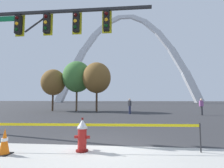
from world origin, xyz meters
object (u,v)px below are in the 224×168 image
(fire_hydrant, at_px, (82,135))
(traffic_signal_gantry, at_px, (38,37))
(pedestrian_walking_left, at_px, (130,106))
(pedestrian_standing_center, at_px, (201,107))
(traffic_cone_by_hydrant, at_px, (5,142))
(monument_arch, at_px, (126,62))

(fire_hydrant, relative_size, traffic_signal_gantry, 0.13)
(pedestrian_walking_left, height_order, pedestrian_standing_center, same)
(traffic_signal_gantry, xyz_separation_m, pedestrian_walking_left, (4.29, 10.65, -3.59))
(fire_hydrant, distance_m, pedestrian_standing_center, 14.90)
(pedestrian_walking_left, bearing_deg, traffic_signal_gantry, -111.92)
(traffic_signal_gantry, distance_m, pedestrian_walking_left, 12.03)
(traffic_cone_by_hydrant, distance_m, pedestrian_standing_center, 16.55)
(traffic_signal_gantry, height_order, pedestrian_walking_left, traffic_signal_gantry)
(traffic_cone_by_hydrant, xyz_separation_m, traffic_signal_gantry, (-0.71, 2.78, 4.05))
(traffic_signal_gantry, bearing_deg, traffic_cone_by_hydrant, -75.75)
(traffic_cone_by_hydrant, bearing_deg, traffic_signal_gantry, 104.25)
(fire_hydrant, relative_size, pedestrian_walking_left, 0.62)
(monument_arch, relative_size, pedestrian_walking_left, 38.65)
(traffic_cone_by_hydrant, xyz_separation_m, monument_arch, (2.57, 67.94, 16.95))
(traffic_cone_by_hydrant, distance_m, traffic_signal_gantry, 4.96)
(pedestrian_standing_center, bearing_deg, traffic_signal_gantry, -137.97)
(pedestrian_standing_center, bearing_deg, fire_hydrant, -124.13)
(traffic_signal_gantry, relative_size, monument_arch, 0.13)
(traffic_signal_gantry, height_order, pedestrian_standing_center, traffic_signal_gantry)
(fire_hydrant, relative_size, traffic_cone_by_hydrant, 1.36)
(monument_arch, distance_m, pedestrian_standing_center, 58.06)
(monument_arch, bearing_deg, fire_hydrant, -90.41)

